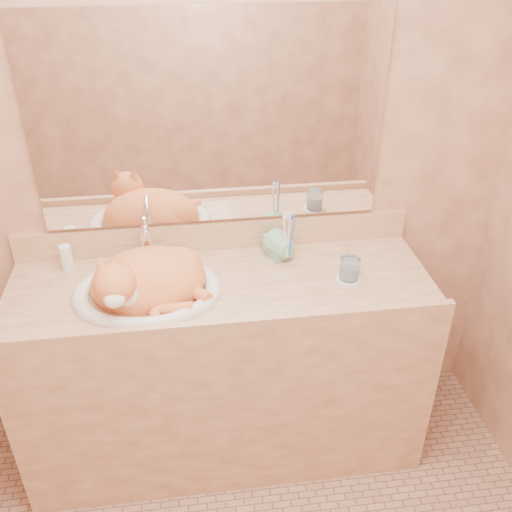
{
  "coord_description": "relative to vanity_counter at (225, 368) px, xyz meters",
  "views": [
    {
      "loc": [
        -0.11,
        -1.04,
        2.07
      ],
      "look_at": [
        0.13,
        0.7,
        0.98
      ],
      "focal_mm": 40.0,
      "sensor_mm": 36.0,
      "label": 1
    }
  ],
  "objects": [
    {
      "name": "toothbrushes",
      "position": [
        0.27,
        0.1,
        0.56
      ],
      "size": [
        0.04,
        0.04,
        0.23
      ],
      "primitive_type": null,
      "color": "white",
      "rests_on": "toothbrush_cup"
    },
    {
      "name": "toothbrush_cup",
      "position": [
        0.27,
        0.1,
        0.48
      ],
      "size": [
        0.15,
        0.15,
        0.1
      ],
      "primitive_type": "imported",
      "rotation": [
        0.0,
        0.0,
        0.43
      ],
      "color": "#72B792",
      "rests_on": "vanity_counter"
    },
    {
      "name": "soap_dispenser",
      "position": [
        0.26,
        0.13,
        0.51
      ],
      "size": [
        0.1,
        0.1,
        0.18
      ],
      "primitive_type": "imported",
      "rotation": [
        0.0,
        0.0,
        0.35
      ],
      "color": "#72B792",
      "rests_on": "vanity_counter"
    },
    {
      "name": "saucer",
      "position": [
        0.48,
        -0.04,
        0.43
      ],
      "size": [
        0.1,
        0.1,
        0.01
      ],
      "primitive_type": "cylinder",
      "color": "white",
      "rests_on": "vanity_counter"
    },
    {
      "name": "faucet",
      "position": [
        -0.27,
        0.18,
        0.52
      ],
      "size": [
        0.09,
        0.14,
        0.19
      ],
      "primitive_type": null,
      "rotation": [
        0.0,
        0.0,
        0.35
      ],
      "color": "white",
      "rests_on": "vanity_counter"
    },
    {
      "name": "lotion_bottle",
      "position": [
        -0.58,
        0.18,
        0.48
      ],
      "size": [
        0.04,
        0.04,
        0.11
      ],
      "primitive_type": "cylinder",
      "color": "white",
      "rests_on": "vanity_counter"
    },
    {
      "name": "mirror",
      "position": [
        0.0,
        0.26,
        0.97
      ],
      "size": [
        1.3,
        0.02,
        0.8
      ],
      "primitive_type": "cube",
      "color": "white",
      "rests_on": "wall_back"
    },
    {
      "name": "vanity_counter",
      "position": [
        0.0,
        0.0,
        0.0
      ],
      "size": [
        1.6,
        0.55,
        0.85
      ],
      "primitive_type": null,
      "color": "#9F6A47",
      "rests_on": "floor"
    },
    {
      "name": "sink_basin",
      "position": [
        -0.27,
        -0.02,
        0.51
      ],
      "size": [
        0.61,
        0.54,
        0.17
      ],
      "primitive_type": null,
      "rotation": [
        0.0,
        0.0,
        -0.2
      ],
      "color": "white",
      "rests_on": "vanity_counter"
    },
    {
      "name": "cat",
      "position": [
        -0.28,
        -0.03,
        0.5
      ],
      "size": [
        0.47,
        0.41,
        0.23
      ],
      "primitive_type": null,
      "rotation": [
        0.0,
        0.0,
        0.15
      ],
      "color": "orange",
      "rests_on": "sink_basin"
    },
    {
      "name": "water_glass",
      "position": [
        0.48,
        -0.04,
        0.48
      ],
      "size": [
        0.07,
        0.07,
        0.09
      ],
      "primitive_type": "cylinder",
      "color": "silver",
      "rests_on": "saucer"
    },
    {
      "name": "wall_back",
      "position": [
        0.0,
        0.28,
        0.82
      ],
      "size": [
        2.4,
        0.02,
        2.5
      ],
      "primitive_type": "cube",
      "color": "#985E45",
      "rests_on": "ground"
    }
  ]
}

